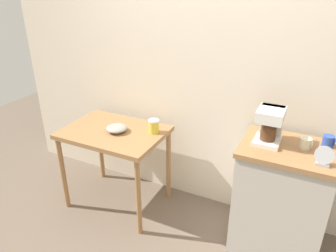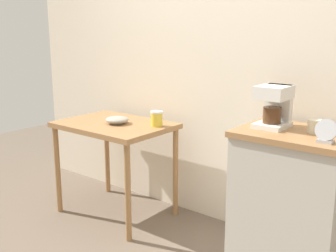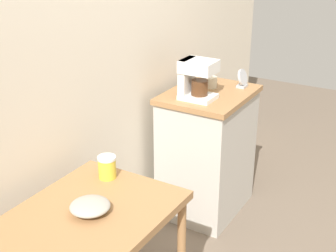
% 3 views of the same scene
% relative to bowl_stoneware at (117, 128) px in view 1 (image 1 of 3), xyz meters
% --- Properties ---
extents(ground_plane, '(8.00, 8.00, 0.00)m').
position_rel_bowl_stoneware_xyz_m(ground_plane, '(0.70, 0.03, -0.81)').
color(ground_plane, '#6B5B4C').
extents(back_wall, '(4.40, 0.10, 2.80)m').
position_rel_bowl_stoneware_xyz_m(back_wall, '(0.80, 0.48, 0.59)').
color(back_wall, beige).
rests_on(back_wall, ground_plane).
extents(wooden_table, '(0.88, 0.64, 0.77)m').
position_rel_bowl_stoneware_xyz_m(wooden_table, '(-0.04, 0.01, -0.13)').
color(wooden_table, '#9E7044').
rests_on(wooden_table, ground_plane).
extents(kitchen_counter, '(0.67, 0.53, 0.91)m').
position_rel_bowl_stoneware_xyz_m(kitchen_counter, '(1.41, 0.10, -0.35)').
color(kitchen_counter, '#BCB7AD').
rests_on(kitchen_counter, ground_plane).
extents(bowl_stoneware, '(0.18, 0.18, 0.06)m').
position_rel_bowl_stoneware_xyz_m(bowl_stoneware, '(0.00, 0.00, 0.00)').
color(bowl_stoneware, '#9E998C').
rests_on(bowl_stoneware, wooden_table).
extents(canister_enamel, '(0.09, 0.09, 0.12)m').
position_rel_bowl_stoneware_xyz_m(canister_enamel, '(0.30, 0.13, 0.03)').
color(canister_enamel, gold).
rests_on(canister_enamel, wooden_table).
extents(coffee_maker, '(0.18, 0.22, 0.26)m').
position_rel_bowl_stoneware_xyz_m(coffee_maker, '(1.25, 0.13, 0.24)').
color(coffee_maker, white).
rests_on(coffee_maker, kitchen_counter).
extents(mug_small_cream, '(0.09, 0.08, 0.08)m').
position_rel_bowl_stoneware_xyz_m(mug_small_cream, '(1.50, 0.14, 0.14)').
color(mug_small_cream, beige).
rests_on(mug_small_cream, kitchen_counter).
extents(mug_blue, '(0.08, 0.08, 0.08)m').
position_rel_bowl_stoneware_xyz_m(mug_blue, '(1.65, 0.24, 0.14)').
color(mug_blue, '#2D4CAD').
rests_on(mug_blue, kitchen_counter).
extents(table_clock, '(0.12, 0.06, 0.13)m').
position_rel_bowl_stoneware_xyz_m(table_clock, '(1.62, -0.05, 0.16)').
color(table_clock, '#B2B5BA').
rests_on(table_clock, kitchen_counter).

